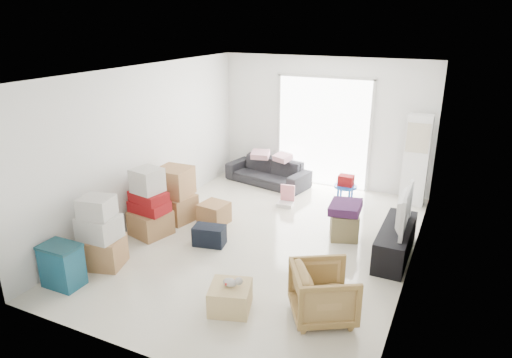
{
  "coord_description": "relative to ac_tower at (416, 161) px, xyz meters",
  "views": [
    {
      "loc": [
        2.73,
        -6.09,
        3.43
      ],
      "look_at": [
        -0.24,
        0.2,
        0.96
      ],
      "focal_mm": 32.0,
      "sensor_mm": 36.0,
      "label": 1
    }
  ],
  "objects": [
    {
      "name": "armchair",
      "position": [
        -0.48,
        -4.19,
        -0.5
      ],
      "size": [
        0.95,
        0.96,
        0.74
      ],
      "primitive_type": "imported",
      "rotation": [
        0.0,
        0.0,
        2.11
      ],
      "color": "tan",
      "rests_on": "room_shell"
    },
    {
      "name": "toy_walker",
      "position": [
        -2.17,
        -1.13,
        -0.77
      ],
      "size": [
        0.32,
        0.29,
        0.4
      ],
      "rotation": [
        0.0,
        0.0,
        0.12
      ],
      "color": "silver",
      "rests_on": "room_shell"
    },
    {
      "name": "sofa",
      "position": [
        -3.0,
        -0.15,
        -0.52
      ],
      "size": [
        1.9,
        0.89,
        0.72
      ],
      "primitive_type": "imported",
      "rotation": [
        0.0,
        0.0,
        -0.2
      ],
      "color": "#26272B",
      "rests_on": "room_shell"
    },
    {
      "name": "storage_bins",
      "position": [
        -3.85,
        -5.01,
        -0.57
      ],
      "size": [
        0.53,
        0.37,
        0.6
      ],
      "rotation": [
        0.0,
        0.0,
        0.01
      ],
      "color": "navy",
      "rests_on": "room_shell"
    },
    {
      "name": "box_stack_c",
      "position": [
        -3.72,
        -2.57,
        -0.41
      ],
      "size": [
        0.74,
        0.66,
        0.97
      ],
      "rotation": [
        0.0,
        0.0,
        -0.15
      ],
      "color": "#A07448",
      "rests_on": "room_shell"
    },
    {
      "name": "wood_crate",
      "position": [
        -1.56,
        -4.52,
        -0.71
      ],
      "size": [
        0.62,
        0.62,
        0.33
      ],
      "primitive_type": "cube",
      "rotation": [
        0.0,
        0.0,
        0.3
      ],
      "color": "tan",
      "rests_on": "room_shell"
    },
    {
      "name": "box_stack_b",
      "position": [
        -3.75,
        -3.25,
        -0.38
      ],
      "size": [
        0.69,
        0.69,
        1.15
      ],
      "rotation": [
        0.0,
        0.0,
        -0.17
      ],
      "color": "#A07448",
      "rests_on": "room_shell"
    },
    {
      "name": "tv_console",
      "position": [
        0.05,
        -2.27,
        -0.63
      ],
      "size": [
        0.43,
        1.45,
        0.48
      ],
      "primitive_type": "cube",
      "color": "black",
      "rests_on": "room_shell"
    },
    {
      "name": "duffel_bag",
      "position": [
        -2.68,
        -3.16,
        -0.72
      ],
      "size": [
        0.54,
        0.39,
        0.32
      ],
      "primitive_type": "cube",
      "rotation": [
        0.0,
        0.0,
        0.2
      ],
      "color": "black",
      "rests_on": "room_shell"
    },
    {
      "name": "sliding_door",
      "position": [
        -1.95,
        0.33,
        0.37
      ],
      "size": [
        2.1,
        0.04,
        2.33
      ],
      "color": "white",
      "rests_on": "room_shell"
    },
    {
      "name": "blanket",
      "position": [
        -0.8,
        -2.01,
        -0.37
      ],
      "size": [
        0.5,
        0.5,
        0.14
      ],
      "primitive_type": "cube",
      "rotation": [
        0.0,
        0.0,
        0.05
      ],
      "color": "#442050",
      "rests_on": "ottoman"
    },
    {
      "name": "pillow_right",
      "position": [
        -2.67,
        -0.11,
        -0.1
      ],
      "size": [
        0.45,
        0.41,
        0.13
      ],
      "primitive_type": "cube",
      "rotation": [
        0.0,
        0.0,
        -0.38
      ],
      "color": "#D59BA7",
      "rests_on": "sofa"
    },
    {
      "name": "television",
      "position": [
        0.05,
        -2.27,
        -0.32
      ],
      "size": [
        0.62,
        1.05,
        0.14
      ],
      "primitive_type": "imported",
      "rotation": [
        0.0,
        0.0,
        1.59
      ],
      "color": "black",
      "rests_on": "tv_console"
    },
    {
      "name": "ottoman",
      "position": [
        -0.8,
        -2.01,
        -0.66
      ],
      "size": [
        0.55,
        0.55,
        0.43
      ],
      "primitive_type": "cube",
      "rotation": [
        0.0,
        0.0,
        0.34
      ],
      "color": "#8B7A50",
      "rests_on": "room_shell"
    },
    {
      "name": "kids_table",
      "position": [
        -1.17,
        -0.57,
        -0.47
      ],
      "size": [
        0.44,
        0.44,
        0.58
      ],
      "rotation": [
        0.0,
        0.0,
        -0.39
      ],
      "color": "blue",
      "rests_on": "room_shell"
    },
    {
      "name": "plush_bunny",
      "position": [
        -1.54,
        -4.51,
        -0.49
      ],
      "size": [
        0.25,
        0.15,
        0.12
      ],
      "rotation": [
        0.0,
        0.0,
        0.52
      ],
      "color": "#B2ADA8",
      "rests_on": "wood_crate"
    },
    {
      "name": "box_stack_a",
      "position": [
        -3.75,
        -4.37,
        -0.4
      ],
      "size": [
        0.7,
        0.63,
        1.07
      ],
      "rotation": [
        0.0,
        0.0,
        0.17
      ],
      "color": "#A07448",
      "rests_on": "room_shell"
    },
    {
      "name": "ac_tower",
      "position": [
        0.0,
        0.0,
        0.0
      ],
      "size": [
        0.45,
        0.3,
        1.75
      ],
      "primitive_type": "cube",
      "color": "white",
      "rests_on": "room_shell"
    },
    {
      "name": "loose_box",
      "position": [
        -3.01,
        -2.42,
        -0.69
      ],
      "size": [
        0.5,
        0.5,
        0.37
      ],
      "primitive_type": "cube",
      "rotation": [
        0.0,
        0.0,
        -0.12
      ],
      "color": "#A07448",
      "rests_on": "room_shell"
    },
    {
      "name": "pillow_left",
      "position": [
        -3.19,
        -0.12,
        -0.1
      ],
      "size": [
        0.42,
        0.36,
        0.11
      ],
      "primitive_type": "cube",
      "rotation": [
        0.0,
        0.0,
        0.23
      ],
      "color": "#D59BA7",
      "rests_on": "sofa"
    },
    {
      "name": "room_shell",
      "position": [
        -1.95,
        -2.65,
        0.48
      ],
      "size": [
        4.98,
        6.48,
        3.18
      ],
      "color": "beige",
      "rests_on": "ground"
    }
  ]
}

